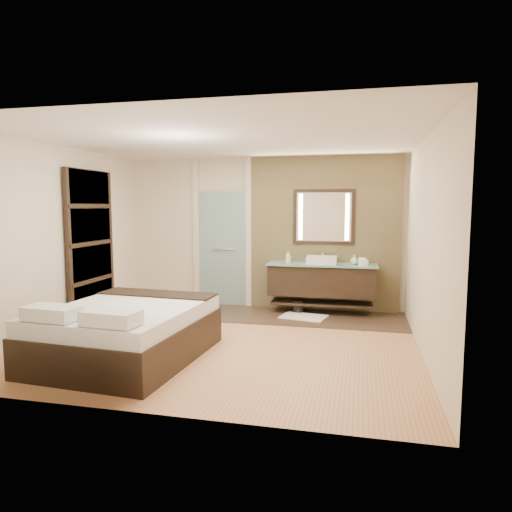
% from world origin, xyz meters
% --- Properties ---
extents(floor, '(5.00, 5.00, 0.00)m').
position_xyz_m(floor, '(0.00, 0.00, 0.00)').
color(floor, '#B0744A').
rests_on(floor, ground).
extents(tile_strip, '(3.80, 1.30, 0.01)m').
position_xyz_m(tile_strip, '(0.60, 1.60, 0.01)').
color(tile_strip, '#3D2921').
rests_on(tile_strip, floor).
extents(stone_wall, '(2.60, 0.08, 2.70)m').
position_xyz_m(stone_wall, '(1.10, 2.21, 1.35)').
color(stone_wall, tan).
rests_on(stone_wall, floor).
extents(vanity, '(1.85, 0.55, 0.88)m').
position_xyz_m(vanity, '(1.10, 1.92, 0.58)').
color(vanity, black).
rests_on(vanity, stone_wall).
extents(mirror_unit, '(1.06, 0.04, 0.96)m').
position_xyz_m(mirror_unit, '(1.10, 2.16, 1.65)').
color(mirror_unit, black).
rests_on(mirror_unit, stone_wall).
extents(frosted_door, '(1.10, 0.12, 2.70)m').
position_xyz_m(frosted_door, '(-0.75, 2.20, 1.14)').
color(frosted_door, '#B9EAEA').
rests_on(frosted_door, floor).
extents(shoji_partition, '(0.06, 1.20, 2.40)m').
position_xyz_m(shoji_partition, '(-2.43, 0.60, 1.21)').
color(shoji_partition, black).
rests_on(shoji_partition, floor).
extents(bed, '(1.79, 2.17, 0.79)m').
position_xyz_m(bed, '(-1.01, -0.93, 0.33)').
color(bed, black).
rests_on(bed, floor).
extents(bath_mat, '(0.81, 0.64, 0.02)m').
position_xyz_m(bath_mat, '(0.84, 1.54, 0.02)').
color(bath_mat, white).
rests_on(bath_mat, floor).
extents(waste_bin, '(0.20, 0.20, 0.23)m').
position_xyz_m(waste_bin, '(0.71, 1.85, 0.11)').
color(waste_bin, black).
rests_on(waste_bin, floor).
extents(tissue_box, '(0.16, 0.16, 0.10)m').
position_xyz_m(tissue_box, '(1.79, 1.80, 0.92)').
color(tissue_box, white).
rests_on(tissue_box, vanity).
extents(soap_bottle_a, '(0.09, 0.09, 0.21)m').
position_xyz_m(soap_bottle_a, '(0.53, 1.85, 0.97)').
color(soap_bottle_a, silver).
rests_on(soap_bottle_a, vanity).
extents(soap_bottle_b, '(0.10, 0.10, 0.17)m').
position_xyz_m(soap_bottle_b, '(0.52, 1.98, 0.95)').
color(soap_bottle_b, '#B2B2B2').
rests_on(soap_bottle_b, vanity).
extents(soap_bottle_c, '(0.16, 0.16, 0.16)m').
position_xyz_m(soap_bottle_c, '(1.63, 1.91, 0.95)').
color(soap_bottle_c, '#A3CDCB').
rests_on(soap_bottle_c, vanity).
extents(cup, '(0.17, 0.17, 0.11)m').
position_xyz_m(cup, '(1.77, 2.01, 0.92)').
color(cup, white).
rests_on(cup, vanity).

